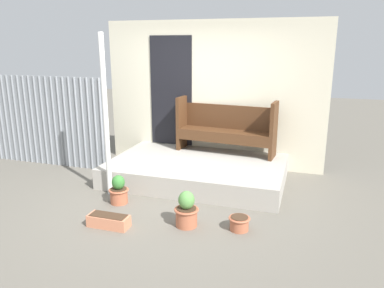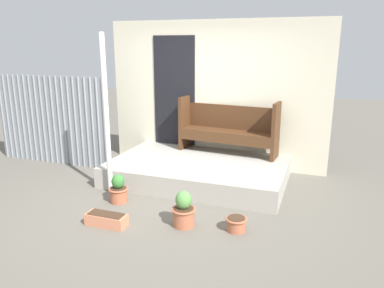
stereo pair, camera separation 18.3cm
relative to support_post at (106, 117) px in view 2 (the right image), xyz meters
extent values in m
plane|color=#666056|center=(0.91, 0.06, -1.17)|extent=(24.00, 24.00, 0.00)
cube|color=#A8A399|center=(1.08, 0.96, -1.01)|extent=(2.82, 1.79, 0.33)
cube|color=beige|center=(1.08, 1.89, 0.13)|extent=(4.02, 0.06, 2.60)
cube|color=black|center=(0.30, 1.85, 0.16)|extent=(0.80, 0.02, 2.00)
cube|color=gray|center=(-1.79, 0.95, -0.35)|extent=(2.41, 0.02, 1.64)
cylinder|color=gray|center=(-2.94, 0.93, -0.35)|extent=(0.04, 0.04, 1.64)
cylinder|color=gray|center=(-2.82, 0.93, -0.35)|extent=(0.04, 0.04, 1.64)
cylinder|color=gray|center=(-2.70, 0.93, -0.35)|extent=(0.04, 0.04, 1.64)
cylinder|color=gray|center=(-2.58, 0.93, -0.35)|extent=(0.04, 0.04, 1.64)
cylinder|color=gray|center=(-2.46, 0.93, -0.35)|extent=(0.04, 0.04, 1.64)
cylinder|color=gray|center=(-2.34, 0.93, -0.35)|extent=(0.04, 0.04, 1.64)
cylinder|color=gray|center=(-2.22, 0.93, -0.35)|extent=(0.04, 0.04, 1.64)
cylinder|color=gray|center=(-2.10, 0.93, -0.35)|extent=(0.04, 0.04, 1.64)
cylinder|color=gray|center=(-1.98, 0.93, -0.35)|extent=(0.04, 0.04, 1.64)
cylinder|color=gray|center=(-1.85, 0.93, -0.35)|extent=(0.04, 0.04, 1.64)
cylinder|color=gray|center=(-1.73, 0.93, -0.35)|extent=(0.04, 0.04, 1.64)
cylinder|color=gray|center=(-1.61, 0.93, -0.35)|extent=(0.04, 0.04, 1.64)
cylinder|color=gray|center=(-1.49, 0.93, -0.35)|extent=(0.04, 0.04, 1.64)
cylinder|color=gray|center=(-1.37, 0.93, -0.35)|extent=(0.04, 0.04, 1.64)
cylinder|color=gray|center=(-1.25, 0.93, -0.35)|extent=(0.04, 0.04, 1.64)
cylinder|color=gray|center=(-1.13, 0.93, -0.35)|extent=(0.04, 0.04, 1.64)
cylinder|color=gray|center=(-1.01, 0.93, -0.35)|extent=(0.04, 0.04, 1.64)
cylinder|color=gray|center=(-0.89, 0.93, -0.35)|extent=(0.04, 0.04, 1.64)
cylinder|color=gray|center=(-0.77, 0.93, -0.35)|extent=(0.04, 0.04, 1.64)
cylinder|color=gray|center=(-0.65, 0.93, -0.35)|extent=(0.04, 0.04, 1.64)
cylinder|color=white|center=(0.00, 0.00, 0.00)|extent=(0.07, 0.07, 2.34)
cube|color=#4C2D19|center=(0.57, 1.68, -0.37)|extent=(0.10, 0.40, 0.95)
cube|color=#4C2D19|center=(2.23, 1.52, -0.37)|extent=(0.10, 0.40, 0.95)
cube|color=#4C2D19|center=(1.40, 1.60, -0.47)|extent=(1.64, 0.55, 0.04)
cube|color=#4C2D19|center=(1.38, 1.41, -0.56)|extent=(1.60, 0.18, 0.14)
cube|color=#4C2D19|center=(1.42, 1.77, -0.24)|extent=(1.60, 0.19, 0.42)
cylinder|color=#B26042|center=(0.30, -0.26, -1.07)|extent=(0.24, 0.24, 0.21)
torus|color=#B26042|center=(0.30, -0.26, -0.98)|extent=(0.28, 0.28, 0.02)
cylinder|color=#422D1E|center=(0.30, -0.26, -0.96)|extent=(0.23, 0.23, 0.01)
ellipsoid|color=#387A33|center=(0.30, -0.26, -0.86)|extent=(0.18, 0.18, 0.21)
cylinder|color=#B26042|center=(1.43, -0.63, -1.06)|extent=(0.27, 0.27, 0.23)
torus|color=#B26042|center=(1.43, -0.63, -0.95)|extent=(0.31, 0.31, 0.02)
cylinder|color=#422D1E|center=(1.43, -0.63, -0.94)|extent=(0.25, 0.25, 0.01)
ellipsoid|color=#599347|center=(1.43, -0.63, -0.83)|extent=(0.20, 0.20, 0.23)
cylinder|color=#B26042|center=(2.07, -0.53, -1.09)|extent=(0.23, 0.23, 0.16)
torus|color=#B26042|center=(2.07, -0.53, -1.02)|extent=(0.27, 0.27, 0.02)
cylinder|color=#422D1E|center=(2.07, -0.53, -1.00)|extent=(0.21, 0.21, 0.01)
cube|color=tan|center=(0.52, -0.94, -1.10)|extent=(0.52, 0.20, 0.15)
cube|color=#422D1E|center=(0.52, -0.94, -1.02)|extent=(0.46, 0.17, 0.01)
camera|label=1|loc=(2.78, -4.63, 1.01)|focal=35.00mm
camera|label=2|loc=(2.95, -4.57, 1.01)|focal=35.00mm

